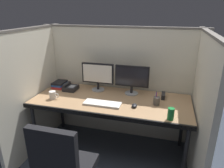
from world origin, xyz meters
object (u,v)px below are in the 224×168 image
Objects in this scene: keyboard_main at (102,104)px; coffee_mug at (53,95)px; monitor_right at (132,78)px; monitor_left at (98,75)px; computer_mouse at (134,106)px; pen_cup at (157,101)px; desk at (111,103)px; red_stapler at (163,96)px; book_stack at (60,84)px; desk_phone at (70,88)px; soda_can at (171,114)px.

coffee_mug is (-0.63, -0.00, 0.04)m from keyboard_main.
monitor_left is at bearing 179.32° from monitor_right.
keyboard_main is 4.48× the size of computer_mouse.
desk is at bearing -179.51° from pen_cup.
monitor_left reaches higher than keyboard_main.
desk is 15.08× the size of coffee_mug.
coffee_mug is (-0.69, -0.16, 0.10)m from desk.
red_stapler is 0.68× the size of book_stack.
computer_mouse is at bearing -17.00° from book_stack.
desk_phone is (-1.23, -0.06, 0.01)m from red_stapler.
pen_cup reaches higher than keyboard_main.
desk is 11.89× the size of pen_cup.
red_stapler is 1.36m from coffee_mug.
desk_phone is at bearing 172.31° from pen_cup.
monitor_right is (0.46, -0.01, 0.00)m from monitor_left.
keyboard_main is at bearing -64.66° from monitor_left.
keyboard_main is (-0.06, -0.16, 0.06)m from desk.
soda_can is at bearing -47.76° from monitor_right.
computer_mouse is at bearing -16.97° from desk_phone.
pen_cup is at bearing 0.49° from desk.
monitor_right reaches higher than red_stapler.
desk_phone is 1.56× the size of soda_can.
book_stack is 1.60m from soda_can.
book_stack reaches higher than keyboard_main.
desk is 0.64m from desk_phone.
book_stack is at bearing 162.85° from desk_phone.
monitor_left is 0.50m from keyboard_main.
monitor_right is at bearing 1.48° from book_stack.
coffee_mug is at bearing -136.94° from monitor_left.
monitor_left is 3.41× the size of coffee_mug.
desk is 0.18m from keyboard_main.
keyboard_main is at bearing -123.44° from monitor_right.
monitor_right is 1.96× the size of book_stack.
book_stack is at bearing 164.70° from desk.
monitor_right reaches higher than keyboard_main.
book_stack is at bearing 170.92° from pen_cup.
pen_cup is at bearing -17.34° from monitor_left.
monitor_right is at bearing 5.97° from desk_phone.
soda_can is at bearing -18.90° from book_stack.
pen_cup is (1.24, 0.16, 0.00)m from coffee_mug.
computer_mouse is 0.76× the size of coffee_mug.
desk is 0.42m from monitor_right.
monitor_left is 0.88m from red_stapler.
red_stapler is at bearing 16.41° from coffee_mug.
computer_mouse is 1.17m from book_stack.
pen_cup is at bearing -35.89° from monitor_right.
monitor_right is 2.26× the size of desk_phone.
monitor_right is 0.43m from computer_mouse.
monitor_left is 3.52× the size of soda_can.
soda_can is (0.76, -0.14, 0.05)m from keyboard_main.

